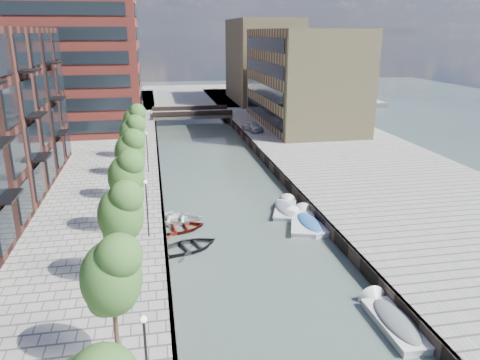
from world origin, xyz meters
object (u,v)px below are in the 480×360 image
object	(u,v)px
sloop_2	(178,231)
motorboat_2	(303,222)
tree_6	(134,120)
tree_4	(130,150)
bridge	(192,114)
tree_1	(111,273)
motorboat_4	(285,209)
motorboat_3	(306,223)
tree_5	(132,133)
tree_3	(126,174)
car	(253,126)
sloop_3	(172,223)
sloop_4	(189,249)
tree_2	(120,211)
motorboat_1	(391,320)

from	to	relation	value
sloop_2	motorboat_2	xyz separation A→B (m)	(9.95, -0.34, 0.10)
tree_6	motorboat_2	world-z (taller)	tree_6
tree_4	sloop_2	size ratio (longest dim) A/B	1.39
bridge	tree_4	size ratio (longest dim) A/B	2.18
tree_1	motorboat_4	bearing A→B (deg)	55.28
tree_4	tree_1	bearing A→B (deg)	-90.00
motorboat_3	tree_5	bearing A→B (deg)	136.18
tree_3	car	distance (m)	36.83
tree_3	motorboat_3	distance (m)	14.45
bridge	motorboat_2	size ratio (longest dim) A/B	2.35
motorboat_3	tree_4	bearing A→B (deg)	156.25
tree_5	tree_6	world-z (taller)	same
tree_5	sloop_2	xyz separation A→B (m)	(3.44, -12.10, -5.31)
tree_1	sloop_3	distance (m)	18.56
tree_1	motorboat_2	bearing A→B (deg)	49.28
tree_6	sloop_3	distance (m)	18.54
motorboat_2	car	bearing A→B (deg)	85.25
tree_4	motorboat_3	size ratio (longest dim) A/B	1.17
sloop_4	motorboat_2	xyz separation A→B (m)	(9.38, 3.09, 0.10)
bridge	tree_3	size ratio (longest dim) A/B	2.18
car	sloop_2	bearing A→B (deg)	-127.40
bridge	tree_1	size ratio (longest dim) A/B	2.18
tree_2	car	world-z (taller)	tree_2
tree_3	motorboat_4	world-z (taller)	tree_3
tree_1	car	world-z (taller)	tree_1
motorboat_2	motorboat_4	bearing A→B (deg)	103.31
motorboat_1	motorboat_4	distance (m)	16.62
bridge	sloop_3	bearing A→B (deg)	-97.08
tree_3	sloop_2	bearing A→B (deg)	28.87
sloop_4	motorboat_3	size ratio (longest dim) A/B	0.85
tree_4	car	bearing A→B (deg)	58.38
tree_3	tree_1	bearing A→B (deg)	-90.00
bridge	tree_1	world-z (taller)	tree_1
tree_5	motorboat_1	xyz separation A→B (m)	(13.76, -26.22, -5.10)
sloop_2	tree_2	bearing A→B (deg)	148.66
tree_4	sloop_2	world-z (taller)	tree_4
tree_1	sloop_4	size ratio (longest dim) A/B	1.36
tree_4	bridge	bearing A→B (deg)	78.00
motorboat_2	motorboat_4	world-z (taller)	motorboat_2
tree_5	sloop_4	xyz separation A→B (m)	(4.01, -15.53, -5.31)
tree_6	motorboat_4	xyz separation A→B (m)	(12.73, -16.64, -5.12)
tree_2	motorboat_3	distance (m)	16.51
tree_5	motorboat_4	xyz separation A→B (m)	(12.73, -9.64, -5.12)
tree_3	motorboat_3	bearing A→B (deg)	4.56
sloop_4	motorboat_1	distance (m)	14.47
tree_4	sloop_3	size ratio (longest dim) A/B	1.20
tree_6	sloop_3	xyz separation A→B (m)	(3.10, -17.49, -5.31)
bridge	motorboat_3	distance (m)	46.21
tree_5	motorboat_2	world-z (taller)	tree_5
tree_2	tree_5	distance (m)	21.00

